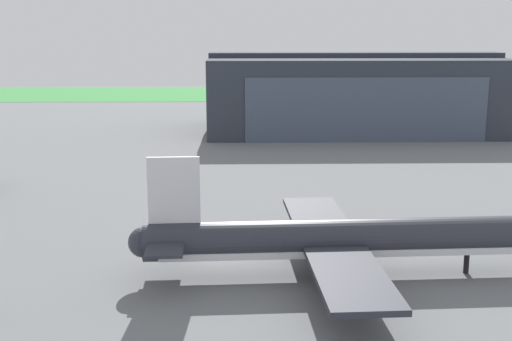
# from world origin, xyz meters

# --- Properties ---
(ground_plane) EXTENTS (440.00, 440.00, 0.00)m
(ground_plane) POSITION_xyz_m (0.00, 0.00, 0.00)
(ground_plane) COLOR slate
(grass_field_strip) EXTENTS (440.00, 56.00, 0.08)m
(grass_field_strip) POSITION_xyz_m (0.00, 184.33, 0.04)
(grass_field_strip) COLOR #3A8A40
(grass_field_strip) RESTS_ON ground_plane
(maintenance_hangar) EXTENTS (71.52, 34.82, 19.39)m
(maintenance_hangar) POSITION_xyz_m (30.06, 90.50, 9.24)
(maintenance_hangar) COLOR #2D333D
(maintenance_hangar) RESTS_ON ground_plane
(airliner_near_left) EXTENTS (43.23, 34.39, 12.83)m
(airliner_near_left) POSITION_xyz_m (11.97, -7.04, 3.97)
(airliner_near_left) COLOR #282B33
(airliner_near_left) RESTS_ON ground_plane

